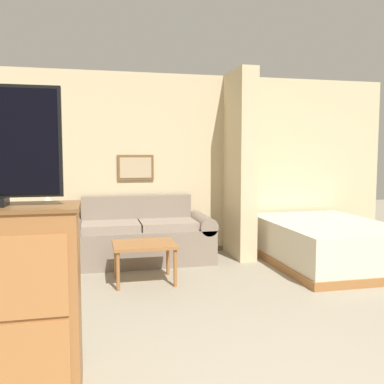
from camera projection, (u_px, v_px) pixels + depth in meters
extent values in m
cube|color=#CCB78E|center=(169.00, 164.00, 6.26)|extent=(6.88, 0.12, 2.60)
cube|color=#70644E|center=(170.00, 251.00, 6.31)|extent=(6.88, 0.02, 0.06)
cube|color=brown|center=(136.00, 168.00, 6.08)|extent=(0.52, 0.02, 0.36)
cube|color=tan|center=(136.00, 168.00, 6.07)|extent=(0.45, 0.01, 0.29)
cube|color=#CCB78E|center=(240.00, 165.00, 6.02)|extent=(0.24, 0.81, 2.60)
cube|color=gray|center=(140.00, 245.00, 5.74)|extent=(1.52, 0.84, 0.46)
cube|color=gray|center=(137.00, 210.00, 6.02)|extent=(1.52, 0.20, 0.42)
cube|color=gray|center=(73.00, 248.00, 5.55)|extent=(0.21, 0.84, 0.46)
cylinder|color=gray|center=(72.00, 227.00, 5.53)|extent=(0.24, 0.84, 0.24)
cube|color=gray|center=(202.00, 242.00, 5.94)|extent=(0.21, 0.84, 0.46)
cylinder|color=gray|center=(202.00, 223.00, 5.91)|extent=(0.24, 0.84, 0.24)
cube|color=gray|center=(111.00, 226.00, 5.59)|extent=(0.74, 0.60, 0.10)
cube|color=gray|center=(168.00, 224.00, 5.76)|extent=(0.74, 0.60, 0.10)
cube|color=#996033|center=(144.00, 244.00, 4.82)|extent=(0.70, 0.56, 0.04)
cylinder|color=#996033|center=(118.00, 272.00, 4.54)|extent=(0.04, 0.04, 0.42)
cylinder|color=#996033|center=(175.00, 268.00, 4.67)|extent=(0.04, 0.04, 0.42)
cylinder|color=#996033|center=(116.00, 261.00, 5.00)|extent=(0.04, 0.04, 0.42)
cylinder|color=#996033|center=(168.00, 258.00, 5.14)|extent=(0.04, 0.04, 0.42)
cube|color=#996033|center=(48.00, 228.00, 5.45)|extent=(0.47, 0.47, 0.04)
cylinder|color=#996033|center=(30.00, 253.00, 5.23)|extent=(0.04, 0.04, 0.49)
cylinder|color=#996033|center=(65.00, 251.00, 5.32)|extent=(0.04, 0.04, 0.49)
cylinder|color=#996033|center=(34.00, 246.00, 5.63)|extent=(0.04, 0.04, 0.49)
cylinder|color=#996033|center=(67.00, 244.00, 5.72)|extent=(0.04, 0.04, 0.49)
cylinder|color=tan|center=(48.00, 221.00, 5.45)|extent=(0.13, 0.13, 0.14)
cylinder|color=tan|center=(48.00, 213.00, 5.44)|extent=(0.02, 0.02, 0.07)
cone|color=beige|center=(48.00, 203.00, 5.43)|extent=(0.31, 0.31, 0.20)
cube|color=#996033|center=(326.00, 260.00, 5.67)|extent=(1.48, 2.09, 0.10)
cube|color=beige|center=(326.00, 239.00, 5.65)|extent=(1.44, 2.05, 0.46)
cube|color=white|center=(298.00, 217.00, 6.41)|extent=(1.32, 0.36, 0.10)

